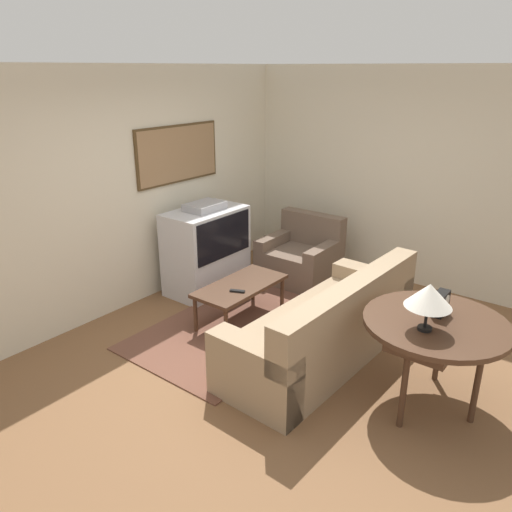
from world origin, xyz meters
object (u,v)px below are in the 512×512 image
(console_table, at_px, (436,328))
(mantel_clock, at_px, (441,303))
(table_lamp, at_px, (429,296))
(couch, at_px, (325,330))
(coffee_table, at_px, (240,288))
(armchair, at_px, (301,259))
(tv, at_px, (206,249))

(console_table, xyz_separation_m, mantel_clock, (0.12, 0.03, 0.16))
(table_lamp, height_order, mantel_clock, table_lamp)
(couch, height_order, coffee_table, couch)
(armchair, height_order, table_lamp, table_lamp)
(tv, bearing_deg, couch, -104.12)
(couch, xyz_separation_m, coffee_table, (0.10, 1.13, 0.08))
(console_table, height_order, table_lamp, table_lamp)
(couch, relative_size, table_lamp, 5.96)
(couch, xyz_separation_m, table_lamp, (-0.28, -1.01, 0.75))
(armchair, xyz_separation_m, table_lamp, (-1.77, -2.25, 0.78))
(coffee_table, bearing_deg, mantel_clock, -91.49)
(tv, relative_size, mantel_clock, 5.78)
(tv, relative_size, table_lamp, 2.97)
(tv, xyz_separation_m, couch, (-0.51, -2.02, -0.22))
(armchair, bearing_deg, console_table, -35.40)
(tv, bearing_deg, table_lamp, -104.56)
(table_lamp, relative_size, mantel_clock, 1.95)
(tv, relative_size, console_table, 0.99)
(tv, distance_m, table_lamp, 3.17)
(tv, xyz_separation_m, mantel_clock, (-0.46, -3.03, 0.35))
(table_lamp, distance_m, mantel_clock, 0.37)
(table_lamp, bearing_deg, mantel_clock, -0.16)
(console_table, xyz_separation_m, table_lamp, (-0.20, 0.03, 0.35))
(armchair, distance_m, mantel_clock, 2.74)
(couch, xyz_separation_m, console_table, (-0.08, -1.04, 0.40))
(coffee_table, bearing_deg, console_table, -94.76)
(tv, distance_m, armchair, 1.27)
(tv, xyz_separation_m, console_table, (-0.59, -3.05, 0.18))
(coffee_table, height_order, table_lamp, table_lamp)
(couch, bearing_deg, tv, -102.18)
(console_table, distance_m, mantel_clock, 0.21)
(tv, height_order, console_table, tv)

